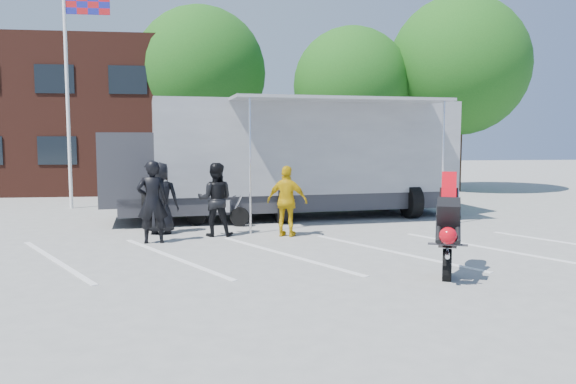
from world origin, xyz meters
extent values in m
plane|color=#979792|center=(0.00, 0.00, 0.00)|extent=(100.00, 100.00, 0.00)
cube|color=white|center=(0.00, 1.00, 0.01)|extent=(18.09, 13.33, 0.01)
cube|color=#472017|center=(-10.00, 18.00, 3.50)|extent=(18.00, 8.00, 7.00)
cylinder|color=white|center=(-6.50, 10.00, 4.00)|extent=(0.12, 0.12, 8.00)
cube|color=red|center=(-5.70, 10.00, 7.30)|extent=(1.50, 0.04, 0.90)
cylinder|color=#382314|center=(-2.00, 16.00, 1.62)|extent=(0.50, 0.50, 3.24)
sphere|color=#164B12|center=(-2.00, 16.00, 5.58)|extent=(6.12, 6.12, 6.12)
cylinder|color=#382314|center=(5.00, 15.00, 1.44)|extent=(0.50, 0.50, 2.88)
sphere|color=#164B12|center=(5.00, 15.00, 4.96)|extent=(5.44, 5.44, 5.44)
cylinder|color=#382314|center=(10.00, 14.50, 1.71)|extent=(0.50, 0.50, 3.42)
sphere|color=#164B12|center=(10.00, 14.50, 5.89)|extent=(6.46, 6.46, 6.46)
imported|color=black|center=(-2.74, 4.06, 0.95)|extent=(0.96, 0.66, 1.90)
imported|color=black|center=(-2.80, 2.74, 1.00)|extent=(0.77, 0.54, 2.00)
imported|color=black|center=(-1.31, 3.55, 0.95)|extent=(0.98, 0.80, 1.90)
imported|color=gold|center=(0.52, 3.25, 0.91)|extent=(1.16, 0.85, 1.82)
camera|label=1|loc=(-1.23, -10.93, 2.52)|focal=35.00mm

